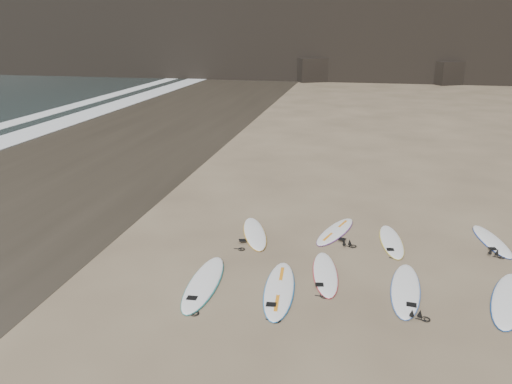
{
  "coord_description": "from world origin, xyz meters",
  "views": [
    {
      "loc": [
        -0.44,
        -10.75,
        5.8
      ],
      "look_at": [
        -3.04,
        1.81,
        1.5
      ],
      "focal_mm": 35.0,
      "sensor_mm": 36.0,
      "label": 1
    }
  ],
  "objects_px": {
    "surfboard_7": "(391,241)",
    "surfboard_8": "(492,241)",
    "surfboard_2": "(325,273)",
    "surfboard_4": "(509,299)",
    "surfboard_6": "(335,231)",
    "surfboard_1": "(279,289)",
    "surfboard_3": "(406,289)",
    "surfboard_0": "(204,283)",
    "surfboard_5": "(255,233)"
  },
  "relations": [
    {
      "from": "surfboard_1",
      "to": "surfboard_3",
      "type": "distance_m",
      "value": 2.9
    },
    {
      "from": "surfboard_3",
      "to": "surfboard_6",
      "type": "distance_m",
      "value": 3.58
    },
    {
      "from": "surfboard_3",
      "to": "surfboard_4",
      "type": "distance_m",
      "value": 2.2
    },
    {
      "from": "surfboard_1",
      "to": "surfboard_3",
      "type": "height_order",
      "value": "surfboard_1"
    },
    {
      "from": "surfboard_0",
      "to": "surfboard_7",
      "type": "xyz_separation_m",
      "value": [
        4.45,
        3.37,
        -0.01
      ]
    },
    {
      "from": "surfboard_8",
      "to": "surfboard_6",
      "type": "bearing_deg",
      "value": 172.22
    },
    {
      "from": "surfboard_1",
      "to": "surfboard_0",
      "type": "bearing_deg",
      "value": 177.81
    },
    {
      "from": "surfboard_5",
      "to": "surfboard_6",
      "type": "distance_m",
      "value": 2.38
    },
    {
      "from": "surfboard_6",
      "to": "surfboard_8",
      "type": "bearing_deg",
      "value": 21.95
    },
    {
      "from": "surfboard_3",
      "to": "surfboard_1",
      "type": "bearing_deg",
      "value": -163.43
    },
    {
      "from": "surfboard_1",
      "to": "surfboard_5",
      "type": "xyz_separation_m",
      "value": [
        -1.22,
        3.08,
        -0.0
      ]
    },
    {
      "from": "surfboard_3",
      "to": "surfboard_5",
      "type": "distance_m",
      "value": 4.77
    },
    {
      "from": "surfboard_7",
      "to": "surfboard_5",
      "type": "bearing_deg",
      "value": 177.73
    },
    {
      "from": "surfboard_0",
      "to": "surfboard_7",
      "type": "height_order",
      "value": "surfboard_0"
    },
    {
      "from": "surfboard_3",
      "to": "surfboard_6",
      "type": "xyz_separation_m",
      "value": [
        -1.76,
        3.12,
        -0.0
      ]
    },
    {
      "from": "surfboard_4",
      "to": "surfboard_3",
      "type": "bearing_deg",
      "value": -161.89
    },
    {
      "from": "surfboard_6",
      "to": "surfboard_7",
      "type": "distance_m",
      "value": 1.63
    },
    {
      "from": "surfboard_2",
      "to": "surfboard_4",
      "type": "bearing_deg",
      "value": -13.77
    },
    {
      "from": "surfboard_6",
      "to": "surfboard_8",
      "type": "xyz_separation_m",
      "value": [
        4.35,
        0.2,
        -0.0
      ]
    },
    {
      "from": "surfboard_7",
      "to": "surfboard_8",
      "type": "relative_size",
      "value": 1.02
    },
    {
      "from": "surfboard_0",
      "to": "surfboard_6",
      "type": "bearing_deg",
      "value": 50.75
    },
    {
      "from": "surfboard_1",
      "to": "surfboard_4",
      "type": "height_order",
      "value": "surfboard_4"
    },
    {
      "from": "surfboard_2",
      "to": "surfboard_5",
      "type": "xyz_separation_m",
      "value": [
        -2.2,
        2.08,
        0.0
      ]
    },
    {
      "from": "surfboard_8",
      "to": "surfboard_7",
      "type": "bearing_deg",
      "value": -178.22
    },
    {
      "from": "surfboard_3",
      "to": "surfboard_0",
      "type": "bearing_deg",
      "value": -167.02
    },
    {
      "from": "surfboard_1",
      "to": "surfboard_3",
      "type": "relative_size",
      "value": 1.04
    },
    {
      "from": "surfboard_4",
      "to": "surfboard_8",
      "type": "distance_m",
      "value": 3.34
    },
    {
      "from": "surfboard_1",
      "to": "surfboard_4",
      "type": "distance_m",
      "value": 5.08
    },
    {
      "from": "surfboard_0",
      "to": "surfboard_5",
      "type": "relative_size",
      "value": 1.13
    },
    {
      "from": "surfboard_1",
      "to": "surfboard_5",
      "type": "bearing_deg",
      "value": 107.26
    },
    {
      "from": "surfboard_1",
      "to": "surfboard_7",
      "type": "relative_size",
      "value": 1.17
    },
    {
      "from": "surfboard_1",
      "to": "surfboard_4",
      "type": "bearing_deg",
      "value": 2.21
    },
    {
      "from": "surfboard_0",
      "to": "surfboard_8",
      "type": "xyz_separation_m",
      "value": [
        7.21,
        3.96,
        -0.01
      ]
    },
    {
      "from": "surfboard_4",
      "to": "surfboard_8",
      "type": "relative_size",
      "value": 1.21
    },
    {
      "from": "surfboard_3",
      "to": "surfboard_2",
      "type": "bearing_deg",
      "value": 172.41
    },
    {
      "from": "surfboard_0",
      "to": "surfboard_2",
      "type": "distance_m",
      "value": 2.97
    },
    {
      "from": "surfboard_1",
      "to": "surfboard_8",
      "type": "relative_size",
      "value": 1.19
    },
    {
      "from": "surfboard_3",
      "to": "surfboard_6",
      "type": "height_order",
      "value": "surfboard_3"
    },
    {
      "from": "surfboard_1",
      "to": "surfboard_8",
      "type": "bearing_deg",
      "value": 31.33
    },
    {
      "from": "surfboard_2",
      "to": "surfboard_3",
      "type": "relative_size",
      "value": 0.9
    },
    {
      "from": "surfboard_2",
      "to": "surfboard_6",
      "type": "relative_size",
      "value": 1.0
    },
    {
      "from": "surfboard_6",
      "to": "surfboard_2",
      "type": "bearing_deg",
      "value": -72.74
    },
    {
      "from": "surfboard_2",
      "to": "surfboard_3",
      "type": "xyz_separation_m",
      "value": [
        1.86,
        -0.42,
        0.0
      ]
    },
    {
      "from": "surfboard_1",
      "to": "surfboard_3",
      "type": "xyz_separation_m",
      "value": [
        2.84,
        0.58,
        -0.0
      ]
    },
    {
      "from": "surfboard_1",
      "to": "surfboard_5",
      "type": "relative_size",
      "value": 1.11
    },
    {
      "from": "surfboard_2",
      "to": "surfboard_5",
      "type": "distance_m",
      "value": 3.03
    },
    {
      "from": "surfboard_0",
      "to": "surfboard_8",
      "type": "height_order",
      "value": "surfboard_0"
    },
    {
      "from": "surfboard_7",
      "to": "surfboard_8",
      "type": "bearing_deg",
      "value": 6.57
    },
    {
      "from": "surfboard_0",
      "to": "surfboard_6",
      "type": "xyz_separation_m",
      "value": [
        2.87,
        3.77,
        -0.01
      ]
    },
    {
      "from": "surfboard_5",
      "to": "surfboard_8",
      "type": "relative_size",
      "value": 1.07
    }
  ]
}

